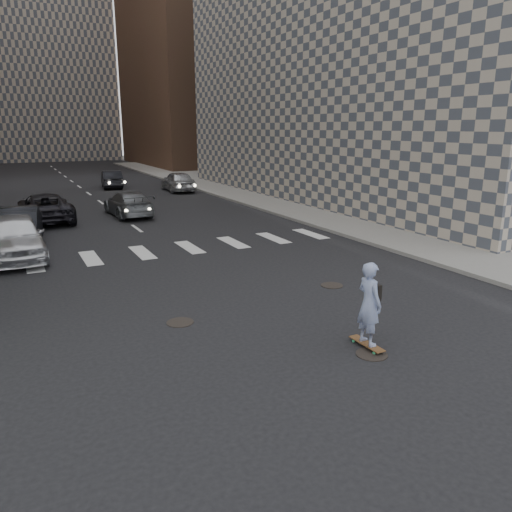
{
  "coord_description": "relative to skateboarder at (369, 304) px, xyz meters",
  "views": [
    {
      "loc": [
        -5.65,
        -10.4,
        4.89
      ],
      "look_at": [
        0.58,
        1.97,
        1.3
      ],
      "focal_mm": 35.0,
      "sensor_mm": 36.0,
      "label": 1
    }
  ],
  "objects": [
    {
      "name": "sidewalk_right",
      "position": [
        13.16,
        22.15,
        -0.99
      ],
      "size": [
        13.0,
        80.0,
        0.15
      ],
      "primitive_type": "cube",
      "color": "gray",
      "rests_on": "ground"
    },
    {
      "name": "manhole_c",
      "position": [
        1.96,
        4.15,
        -1.05
      ],
      "size": [
        0.7,
        0.7,
        0.02
      ],
      "primitive_type": "cylinder",
      "color": "black",
      "rests_on": "ground"
    },
    {
      "name": "traffic_car_e",
      "position": [
        0.99,
        34.15,
        -0.35
      ],
      "size": [
        1.95,
        4.42,
        1.41
      ],
      "primitive_type": "imported",
      "rotation": [
        0.0,
        0.0,
        3.03
      ],
      "color": "black",
      "rests_on": "ground"
    },
    {
      "name": "manhole_a",
      "position": [
        -0.14,
        -0.35,
        -1.05
      ],
      "size": [
        0.7,
        0.7,
        0.02
      ],
      "primitive_type": "cylinder",
      "color": "black",
      "rests_on": "ground"
    },
    {
      "name": "traffic_car_c",
      "position": [
        -5.19,
        20.15,
        -0.31
      ],
      "size": [
        2.56,
        5.46,
        1.51
      ],
      "primitive_type": "imported",
      "rotation": [
        0.0,
        0.0,
        3.15
      ],
      "color": "black",
      "rests_on": "ground"
    },
    {
      "name": "silver_sedan",
      "position": [
        -6.84,
        12.36,
        -0.21
      ],
      "size": [
        2.06,
        4.99,
        1.69
      ],
      "primitive_type": "imported",
      "rotation": [
        0.0,
        0.0,
        0.01
      ],
      "color": "silver",
      "rests_on": "ground"
    },
    {
      "name": "traffic_car_a",
      "position": [
        -6.65,
        15.15,
        -0.24
      ],
      "size": [
        2.23,
        5.14,
        1.65
      ],
      "primitive_type": "imported",
      "rotation": [
        0.0,
        0.0,
        3.04
      ],
      "color": "black",
      "rests_on": "ground"
    },
    {
      "name": "manhole_b",
      "position": [
        -3.34,
        3.35,
        -1.05
      ],
      "size": [
        0.7,
        0.7,
        0.02
      ],
      "primitive_type": "cylinder",
      "color": "black",
      "rests_on": "ground"
    },
    {
      "name": "building_right",
      "position": [
        17.14,
        20.64,
        9.92
      ],
      "size": [
        15.0,
        33.0,
        22.0
      ],
      "color": "#ADA08E",
      "rests_on": "ground"
    },
    {
      "name": "skateboarder",
      "position": [
        0.0,
        0.0,
        0.0
      ],
      "size": [
        0.49,
        1.02,
        2.02
      ],
      "rotation": [
        0.0,
        0.0,
        0.01
      ],
      "color": "brown",
      "rests_on": "ground"
    },
    {
      "name": "traffic_car_b",
      "position": [
        -0.84,
        20.01,
        -0.37
      ],
      "size": [
        2.12,
        4.85,
        1.39
      ],
      "primitive_type": "imported",
      "rotation": [
        0.0,
        0.0,
        3.18
      ],
      "color": "slate",
      "rests_on": "ground"
    },
    {
      "name": "tower_right",
      "position": [
        18.66,
        57.15,
        16.94
      ],
      "size": [
        18.0,
        24.0,
        36.0
      ],
      "primitive_type": "cube",
      "color": "brown",
      "rests_on": "ground"
    },
    {
      "name": "ground",
      "position": [
        -1.34,
        2.15,
        -1.06
      ],
      "size": [
        160.0,
        160.0,
        0.0
      ],
      "primitive_type": "plane",
      "color": "black",
      "rests_on": "ground"
    },
    {
      "name": "traffic_car_d",
      "position": [
        5.16,
        29.44,
        -0.28
      ],
      "size": [
        2.08,
        4.69,
        1.57
      ],
      "primitive_type": "imported",
      "rotation": [
        0.0,
        0.0,
        3.09
      ],
      "color": "#B8BBC0",
      "rests_on": "ground"
    }
  ]
}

